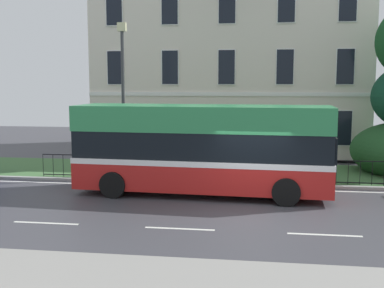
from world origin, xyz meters
The scene contains 5 objects.
ground_plane centered at (0.00, 0.91, -0.02)m, with size 60.00×56.00×0.18m.
georgian_townhouse centered at (-1.50, 14.49, 6.46)m, with size 15.26×8.56×12.61m.
iron_verge_railing centered at (-1.50, 4.40, 0.62)m, with size 15.02×0.04×0.97m.
single_decker_bus centered at (-1.85, 2.48, 1.73)m, with size 9.42×2.97×3.30m.
street_lamp_post centered at (-5.59, 5.14, 3.87)m, with size 0.36×0.24×6.52m.
Camera 1 is at (0.12, -14.57, 4.09)m, focal length 44.10 mm.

